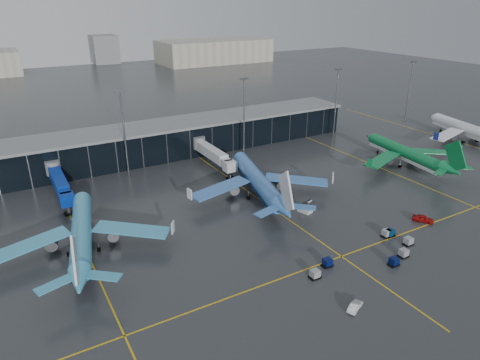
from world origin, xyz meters
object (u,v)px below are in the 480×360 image
airliner_arkefly (80,221)px  airliner_aer_lingus (405,145)px  service_van_red (423,219)px  mobile_airstair (305,209)px  baggage_carts (376,251)px  service_van_white (355,306)px  airliner_ba (469,123)px  airliner_klm_near (257,171)px

airliner_arkefly → airliner_aer_lingus: bearing=12.4°
airliner_arkefly → service_van_red: airliner_arkefly is taller
mobile_airstair → baggage_carts: bearing=-104.0°
mobile_airstair → service_van_white: bearing=-131.0°
airliner_ba → airliner_aer_lingus: bearing=-159.1°
airliner_ba → mobile_airstair: (-87.60, -15.97, -6.17)m
airliner_klm_near → service_van_white: size_ratio=11.42×
baggage_carts → mobile_airstair: bearing=92.3°
airliner_klm_near → airliner_ba: 92.59m
mobile_airstair → airliner_klm_near: bearing=92.6°
airliner_arkefly → airliner_ba: size_ratio=0.96×
baggage_carts → service_van_red: size_ratio=5.64×
airliner_aer_lingus → service_van_red: bearing=-124.6°
baggage_carts → airliner_aer_lingus: bearing=35.5°
baggage_carts → service_van_white: (-16.08, -10.56, -0.10)m
airliner_klm_near → airliner_ba: bearing=15.3°
airliner_aer_lingus → service_van_white: bearing=-137.0°
airliner_klm_near → service_van_red: 42.11m
mobile_airstair → service_van_red: size_ratio=0.77×
mobile_airstair → airliner_arkefly: bearing=152.7°
mobile_airstair → service_van_white: size_ratio=0.93×
airliner_aer_lingus → service_van_red: 39.47m
airliner_ba → service_van_white: bearing=-141.1°
airliner_aer_lingus → service_van_red: (-26.48, -28.72, -5.61)m
baggage_carts → airliner_klm_near: bearing=99.0°
mobile_airstair → service_van_red: bearing=-56.9°
airliner_ba → mobile_airstair: 89.26m
airliner_arkefly → service_van_white: size_ratio=10.86×
airliner_klm_near → airliner_aer_lingus: (52.50, -3.81, -0.56)m
airliner_aer_lingus → airliner_arkefly: bearing=-171.4°
service_van_red → service_van_white: bearing=170.1°
airliner_ba → service_van_red: size_ratio=9.38×
airliner_arkefly → service_van_red: size_ratio=8.99×
airliner_arkefly → mobile_airstair: airliner_arkefly is taller
baggage_carts → airliner_ba: bearing=23.9°
airliner_ba → mobile_airstair: bearing=-156.3°
service_van_white → airliner_aer_lingus: bearing=-79.8°
baggage_carts → service_van_red: bearing=12.5°
airliner_aer_lingus → mobile_airstair: airliner_aer_lingus is taller
baggage_carts → service_van_red: baggage_carts is taller
airliner_aer_lingus → mobile_airstair: (-47.53, -10.71, -5.67)m
airliner_klm_near → baggage_carts: bearing=-66.5°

